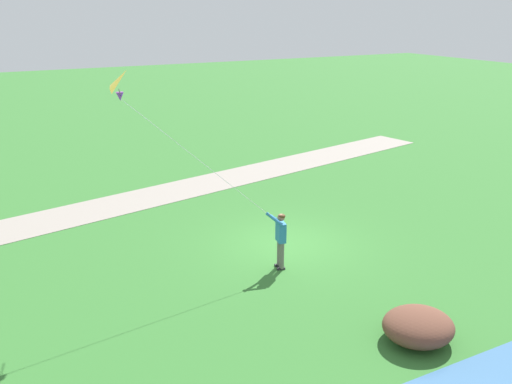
% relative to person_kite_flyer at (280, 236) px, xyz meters
% --- Properties ---
extents(ground_plane, '(120.00, 120.00, 0.00)m').
position_rel_person_kite_flyer_xyz_m(ground_plane, '(1.44, -1.12, -1.05)').
color(ground_plane, '#33702D').
extents(walkway_path, '(8.97, 31.80, 0.02)m').
position_rel_person_kite_flyer_xyz_m(walkway_path, '(8.30, 0.88, -1.04)').
color(walkway_path, gray).
rests_on(walkway_path, ground).
extents(person_kite_flyer, '(0.51, 0.63, 1.83)m').
position_rel_person_kite_flyer_xyz_m(person_kite_flyer, '(0.00, 0.00, 0.00)').
color(person_kite_flyer, '#232328').
rests_on(person_kite_flyer, ground).
extents(flying_kite, '(1.41, 4.00, 4.18)m').
position_rel_person_kite_flyer_xyz_m(flying_kite, '(0.87, 4.01, 4.51)').
color(flying_kite, yellow).
extents(lakeside_shrub, '(1.59, 1.72, 0.75)m').
position_rel_person_kite_flyer_xyz_m(lakeside_shrub, '(-4.85, -0.93, -0.67)').
color(lakeside_shrub, brown).
rests_on(lakeside_shrub, ground).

